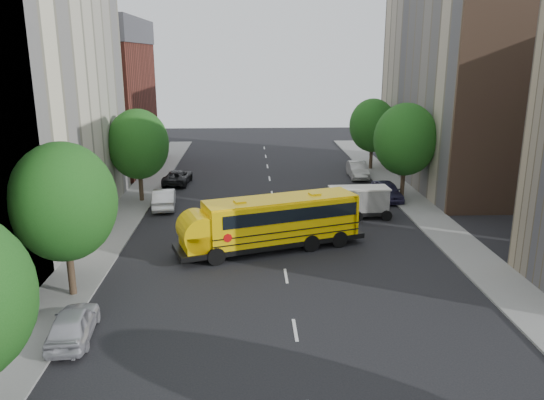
{
  "coord_description": "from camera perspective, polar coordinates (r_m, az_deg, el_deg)",
  "views": [
    {
      "loc": [
        -1.94,
        -29.17,
        11.85
      ],
      "look_at": [
        -0.61,
        2.0,
        3.29
      ],
      "focal_mm": 35.0,
      "sensor_mm": 36.0,
      "label": 1
    }
  ],
  "objects": [
    {
      "name": "ground",
      "position": [
        31.55,
        1.26,
        -6.72
      ],
      "size": [
        120.0,
        120.0,
        0.0
      ],
      "primitive_type": "plane",
      "color": "black",
      "rests_on": "ground"
    },
    {
      "name": "sidewalk_left",
      "position": [
        37.39,
        -17.17,
        -3.75
      ],
      "size": [
        3.0,
        80.0,
        0.12
      ],
      "primitive_type": "cube",
      "color": "slate",
      "rests_on": "ground"
    },
    {
      "name": "sidewalk_right",
      "position": [
        38.57,
        18.11,
        -3.25
      ],
      "size": [
        3.0,
        80.0,
        0.12
      ],
      "primitive_type": "cube",
      "color": "slate",
      "rests_on": "ground"
    },
    {
      "name": "lane_markings",
      "position": [
        40.97,
        0.37,
        -1.46
      ],
      "size": [
        0.15,
        64.0,
        0.01
      ],
      "primitive_type": "cube",
      "color": "silver",
      "rests_on": "ground"
    },
    {
      "name": "building_left_redbrick",
      "position": [
        59.63,
        -18.32,
        9.43
      ],
      "size": [
        10.0,
        15.0,
        13.0
      ],
      "primitive_type": "cube",
      "color": "maroon",
      "rests_on": "ground"
    },
    {
      "name": "building_right_far",
      "position": [
        53.14,
        20.0,
        11.37
      ],
      "size": [
        10.0,
        22.0,
        18.0
      ],
      "primitive_type": "cube",
      "color": "#B6A88E",
      "rests_on": "ground"
    },
    {
      "name": "building_right_sidewall",
      "position": [
        43.16,
        25.49,
        10.1
      ],
      "size": [
        10.1,
        0.3,
        18.0
      ],
      "primitive_type": "cube",
      "color": "brown",
      "rests_on": "ground"
    },
    {
      "name": "street_tree_1",
      "position": [
        27.63,
        -21.51,
        -0.21
      ],
      "size": [
        5.12,
        5.12,
        7.9
      ],
      "color": "#38281C",
      "rests_on": "ground"
    },
    {
      "name": "street_tree_2",
      "position": [
        44.67,
        -14.2,
        5.83
      ],
      "size": [
        4.99,
        4.99,
        7.71
      ],
      "color": "#38281C",
      "rests_on": "ground"
    },
    {
      "name": "street_tree_4",
      "position": [
        45.58,
        14.16,
        6.33
      ],
      "size": [
        5.25,
        5.25,
        8.1
      ],
      "color": "#38281C",
      "rests_on": "ground"
    },
    {
      "name": "street_tree_5",
      "position": [
        57.12,
        10.77,
        7.89
      ],
      "size": [
        4.86,
        4.86,
        7.51
      ],
      "color": "#38281C",
      "rests_on": "ground"
    },
    {
      "name": "school_bus",
      "position": [
        32.94,
        -0.32,
        -2.26
      ],
      "size": [
        12.2,
        6.47,
        3.38
      ],
      "rotation": [
        0.0,
        0.0,
        0.33
      ],
      "color": "black",
      "rests_on": "ground"
    },
    {
      "name": "safari_truck",
      "position": [
        40.08,
        8.7,
        -0.19
      ],
      "size": [
        5.58,
        2.29,
        2.35
      ],
      "rotation": [
        0.0,
        0.0,
        0.05
      ],
      "color": "black",
      "rests_on": "ground"
    },
    {
      "name": "parked_car_0",
      "position": [
        24.83,
        -20.63,
        -12.36
      ],
      "size": [
        2.06,
        4.35,
        1.44
      ],
      "primitive_type": "imported",
      "rotation": [
        0.0,
        0.0,
        3.23
      ],
      "color": "#B2B2B9",
      "rests_on": "ground"
    },
    {
      "name": "parked_car_1",
      "position": [
        43.16,
        -11.51,
        0.18
      ],
      "size": [
        2.15,
        4.93,
        1.58
      ],
      "primitive_type": "imported",
      "rotation": [
        0.0,
        0.0,
        3.24
      ],
      "color": "white",
      "rests_on": "ground"
    },
    {
      "name": "parked_car_2",
      "position": [
        51.06,
        -10.12,
        2.46
      ],
      "size": [
        2.58,
        5.01,
        1.35
      ],
      "primitive_type": "imported",
      "rotation": [
        0.0,
        0.0,
        3.07
      ],
      "color": "black",
      "rests_on": "ground"
    },
    {
      "name": "parked_car_4",
      "position": [
        45.71,
        12.25,
        0.98
      ],
      "size": [
        2.19,
        4.75,
        1.58
      ],
      "primitive_type": "imported",
      "rotation": [
        0.0,
        0.0,
        0.07
      ],
      "color": "#353055",
      "rests_on": "ground"
    },
    {
      "name": "parked_car_5",
      "position": [
        53.56,
        9.19,
        3.22
      ],
      "size": [
        1.8,
        4.83,
        1.58
      ],
      "primitive_type": "imported",
      "rotation": [
        0.0,
        0.0,
        -0.03
      ],
      "color": "#9A9995",
      "rests_on": "ground"
    }
  ]
}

